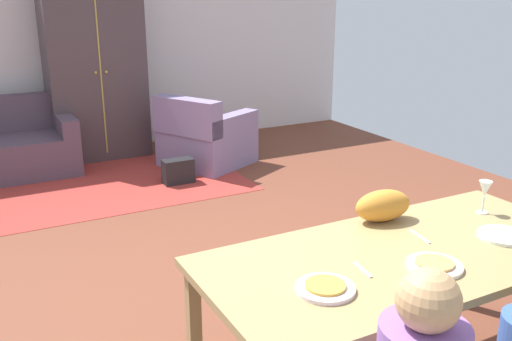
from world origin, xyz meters
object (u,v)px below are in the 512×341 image
(dining_table, at_px, (405,265))
(wine_glass, at_px, (485,190))
(armchair, at_px, (204,138))
(handbag, at_px, (178,171))
(plate_near_child, at_px, (434,266))
(cat, at_px, (383,206))
(plate_near_woman, at_px, (503,236))
(armoire, at_px, (95,69))
(plate_near_man, at_px, (325,288))

(dining_table, bearing_deg, wine_glass, 14.21)
(wine_glass, distance_m, armchair, 3.89)
(handbag, bearing_deg, plate_near_child, -92.39)
(wine_glass, height_order, cat, wine_glass)
(dining_table, bearing_deg, armchair, 80.73)
(armchair, bearing_deg, plate_near_woman, -91.59)
(armoire, xyz_separation_m, handbag, (0.46, -1.43, -0.92))
(plate_near_woman, height_order, armoire, armoire)
(armchair, xyz_separation_m, armoire, (-0.96, 0.95, 0.73))
(plate_near_woman, xyz_separation_m, wine_glass, (0.17, 0.28, 0.12))
(plate_near_man, xyz_separation_m, handbag, (0.70, 3.67, -0.64))
(handbag, bearing_deg, plate_near_woman, -83.95)
(plate_near_child, distance_m, armchair, 4.28)
(plate_near_child, bearing_deg, wine_glass, 26.86)
(plate_near_man, distance_m, plate_near_child, 0.55)
(plate_near_man, relative_size, wine_glass, 1.34)
(wine_glass, bearing_deg, cat, 162.60)
(armchair, bearing_deg, plate_near_child, -98.88)
(dining_table, relative_size, armchair, 1.71)
(armchair, xyz_separation_m, handbag, (-0.50, -0.48, -0.19))
(handbag, bearing_deg, dining_table, -92.51)
(cat, bearing_deg, armchair, 88.88)
(dining_table, distance_m, armoire, 5.00)
(cat, height_order, handbag, cat)
(armoire, bearing_deg, plate_near_woman, -80.53)
(plate_near_man, bearing_deg, dining_table, 12.46)
(cat, relative_size, armchair, 0.28)
(plate_near_child, bearing_deg, plate_near_woman, 8.38)
(dining_table, relative_size, handbag, 6.17)
(dining_table, xyz_separation_m, plate_near_child, (-0.00, -0.18, 0.08))
(armoire, height_order, handbag, armoire)
(plate_near_man, height_order, armoire, armoire)
(plate_near_woman, height_order, armchair, armchair)
(plate_near_child, height_order, handbag, plate_near_child)
(plate_near_woman, relative_size, cat, 0.78)
(plate_near_woman, relative_size, armchair, 0.22)
(wine_glass, distance_m, armoire, 4.91)
(cat, bearing_deg, wine_glass, -10.65)
(plate_near_child, xyz_separation_m, armoire, (-0.30, 5.16, 0.28))
(dining_table, bearing_deg, plate_near_child, -90.00)
(armoire, bearing_deg, plate_near_child, -86.63)
(cat, bearing_deg, plate_near_woman, -42.48)
(dining_table, relative_size, plate_near_woman, 7.90)
(wine_glass, height_order, armoire, armoire)
(plate_near_child, height_order, wine_glass, wine_glass)
(dining_table, height_order, armchair, armchair)
(dining_table, height_order, cat, cat)
(plate_near_man, bearing_deg, armoire, 87.32)
(plate_near_child, relative_size, wine_glass, 1.34)
(plate_near_man, height_order, cat, cat)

